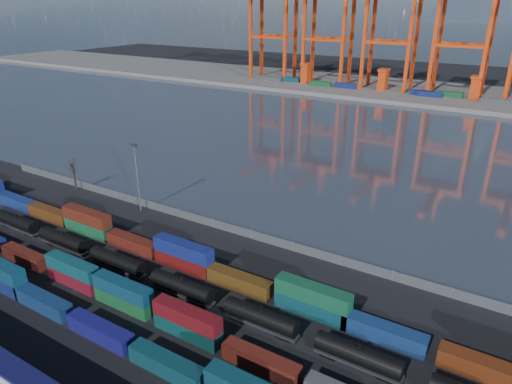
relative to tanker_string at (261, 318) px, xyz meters
The scene contains 13 objects.
ground 17.12m from the tanker_string, 164.29° to the right, with size 700.00×700.00×0.00m, color black.
harbor_water 101.74m from the tanker_string, 99.27° to the left, with size 700.00×700.00×0.00m, color #2D3541.
far_quay 206.05m from the tanker_string, 94.56° to the left, with size 700.00×70.00×2.00m, color #514F4C.
container_row_south 25.09m from the tanker_string, 144.88° to the right, with size 126.78×2.43×5.18m.
container_row_mid 13.78m from the tanker_string, 148.20° to the right, with size 140.41×2.34×4.98m.
container_row_north 22.62m from the tanker_string, 161.62° to the left, with size 141.28×2.55×5.44m.
tanker_string is the anchor object (origin of this frame).
waterfront_fence 28.57m from the tanker_string, 125.00° to the left, with size 160.12×0.12×2.20m.
bare_tree 73.27m from the tanker_string, 162.83° to the left, with size 2.36×2.28×8.96m.
yard_light_mast 51.60m from the tanker_string, 155.24° to the left, with size 1.60×0.40×16.60m.
gantry_cranes 204.02m from the tanker_string, 96.86° to the left, with size 201.51×50.91×68.94m.
quay_containers 192.81m from the tanker_string, 98.16° to the left, with size 172.58×10.99×2.60m.
straddle_carriers 196.39m from the tanker_string, 95.52° to the left, with size 140.00×7.00×11.10m.
Camera 1 is at (45.26, -44.12, 46.85)m, focal length 32.00 mm.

